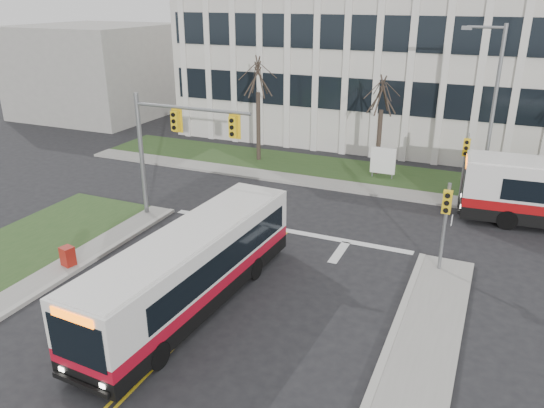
{
  "coord_description": "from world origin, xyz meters",
  "views": [
    {
      "loc": [
        8.6,
        -13.2,
        10.5
      ],
      "look_at": [
        0.02,
        6.46,
        2.0
      ],
      "focal_mm": 35.0,
      "sensor_mm": 36.0,
      "label": 1
    }
  ],
  "objects": [
    {
      "name": "ground",
      "position": [
        0.0,
        0.0,
        0.0
      ],
      "size": [
        120.0,
        120.0,
        0.0
      ],
      "primitive_type": "plane",
      "color": "black",
      "rests_on": "ground"
    },
    {
      "name": "sidewalk_cross",
      "position": [
        5.0,
        15.2,
        0.07
      ],
      "size": [
        44.0,
        1.6,
        0.14
      ],
      "primitive_type": "cube",
      "color": "#9E9B93",
      "rests_on": "ground"
    },
    {
      "name": "building_lawn",
      "position": [
        5.0,
        18.0,
        0.06
      ],
      "size": [
        44.0,
        5.0,
        0.12
      ],
      "primitive_type": "cube",
      "color": "#29461E",
      "rests_on": "ground"
    },
    {
      "name": "office_building",
      "position": [
        5.0,
        30.0,
        6.0
      ],
      "size": [
        40.0,
        16.0,
        12.0
      ],
      "primitive_type": "cube",
      "color": "silver",
      "rests_on": "ground"
    },
    {
      "name": "building_annex",
      "position": [
        -26.0,
        26.0,
        4.0
      ],
      "size": [
        12.0,
        12.0,
        8.0
      ],
      "primitive_type": "cube",
      "color": "#9E9B93",
      "rests_on": "ground"
    },
    {
      "name": "mast_arm_signal",
      "position": [
        -5.62,
        7.16,
        4.26
      ],
      "size": [
        6.11,
        0.38,
        6.2
      ],
      "color": "slate",
      "rests_on": "ground"
    },
    {
      "name": "signal_pole_near",
      "position": [
        7.2,
        6.9,
        2.5
      ],
      "size": [
        0.34,
        0.39,
        3.8
      ],
      "color": "slate",
      "rests_on": "ground"
    },
    {
      "name": "signal_pole_far",
      "position": [
        7.2,
        15.4,
        2.5
      ],
      "size": [
        0.34,
        0.39,
        3.8
      ],
      "color": "slate",
      "rests_on": "ground"
    },
    {
      "name": "streetlight",
      "position": [
        8.03,
        16.2,
        5.19
      ],
      "size": [
        2.15,
        0.25,
        9.2
      ],
      "color": "slate",
      "rests_on": "ground"
    },
    {
      "name": "directory_sign",
      "position": [
        2.5,
        17.5,
        1.17
      ],
      "size": [
        1.5,
        0.12,
        2.0
      ],
      "color": "slate",
      "rests_on": "ground"
    },
    {
      "name": "tree_left",
      "position": [
        -6.0,
        18.0,
        5.51
      ],
      "size": [
        1.8,
        1.8,
        7.7
      ],
      "color": "#42352B",
      "rests_on": "ground"
    },
    {
      "name": "tree_mid",
      "position": [
        2.0,
        18.2,
        4.88
      ],
      "size": [
        1.8,
        1.8,
        6.82
      ],
      "color": "#42352B",
      "rests_on": "ground"
    },
    {
      "name": "bus_main",
      "position": [
        -0.63,
        0.85,
        1.42
      ],
      "size": [
        2.91,
        10.79,
        2.85
      ],
      "primitive_type": null,
      "rotation": [
        0.0,
        0.0,
        -0.06
      ],
      "color": "silver",
      "rests_on": "ground"
    },
    {
      "name": "newspaper_box_red",
      "position": [
        -6.8,
        1.18,
        0.47
      ],
      "size": [
        0.59,
        0.55,
        0.95
      ],
      "primitive_type": "cube",
      "rotation": [
        0.0,
        0.0,
        -0.23
      ],
      "color": "maroon",
      "rests_on": "ground"
    }
  ]
}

